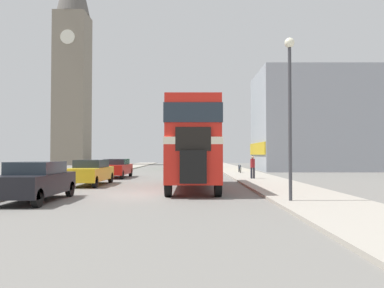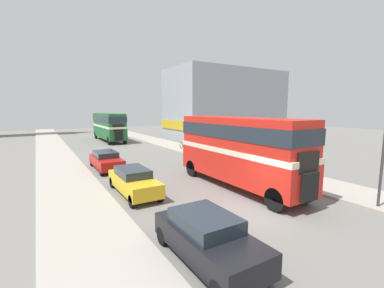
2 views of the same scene
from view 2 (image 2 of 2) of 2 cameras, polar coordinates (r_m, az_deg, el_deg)
name	(u,v)px [view 2 (image 2 of 2)]	position (r m, az deg, el deg)	size (l,w,h in m)	color
ground_plane	(252,213)	(12.51, 13.17, -14.76)	(120.00, 120.00, 0.00)	slate
sidewalk_right	(335,189)	(17.66, 29.24, -8.64)	(3.50, 120.00, 0.12)	#A8A093
sidewalk_left	(99,255)	(9.54, -19.96, -22.18)	(3.50, 120.00, 0.12)	#A8A093
double_decker_bus	(239,146)	(15.67, 10.33, -0.47)	(2.39, 9.66, 4.25)	red
bus_distant	(109,125)	(40.26, -18.05, 4.14)	(2.43, 10.91, 4.10)	#1E602D
car_parked_near	(207,237)	(8.56, 3.45, -19.95)	(1.79, 4.19, 1.49)	black
car_parked_mid	(134,181)	(14.89, -12.84, -7.97)	(1.68, 4.67, 1.46)	gold
car_parked_far	(106,160)	(21.43, -18.55, -3.40)	(1.76, 4.67, 1.42)	red
pedestrian_walking	(227,151)	(23.17, 7.81, -1.64)	(0.31, 0.31, 1.54)	#282833
bicycle_on_pavement	(184,146)	(30.11, -1.89, -0.38)	(0.05, 1.76, 0.78)	black
shop_building_block	(226,105)	(43.17, 7.47, 8.64)	(18.81, 9.65, 10.90)	#999EA8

